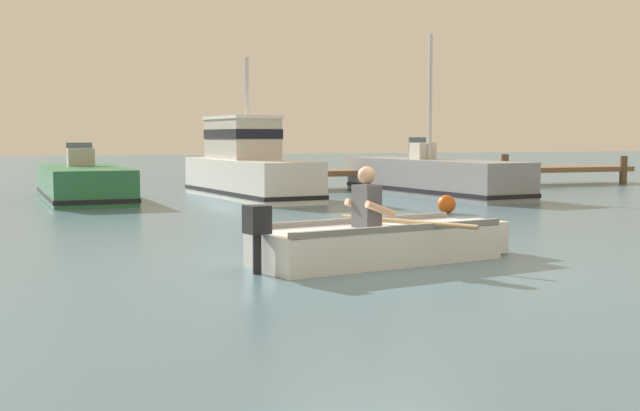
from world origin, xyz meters
name	(u,v)px	position (x,y,z in m)	size (l,w,h in m)	color
ground_plane	(379,265)	(0.00, 0.00, 0.00)	(120.00, 120.00, 0.00)	slate
wooden_dock	(430,171)	(7.74, 13.75, 0.48)	(14.18, 1.57, 1.00)	brown
rowboat_with_person	(381,242)	(0.11, 0.18, 0.25)	(3.71, 1.81, 1.19)	white
moored_boat_green	(83,184)	(-2.61, 11.99, 0.39)	(2.06, 5.63, 1.39)	#287042
moored_boat_white	(247,167)	(1.34, 11.25, 0.77)	(2.27, 5.71, 3.50)	white
moored_boat_grey	(433,178)	(6.16, 10.49, 0.45)	(2.39, 6.69, 4.21)	gray
mooring_buoy	(447,204)	(4.00, 5.72, 0.19)	(0.37, 0.37, 0.37)	#E55919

